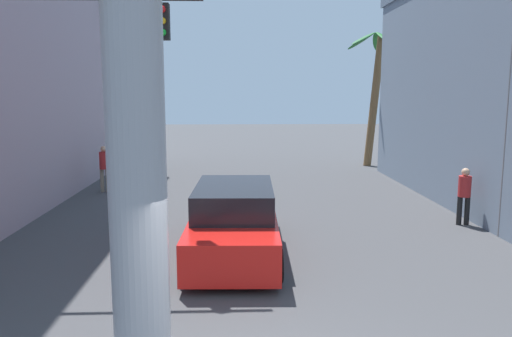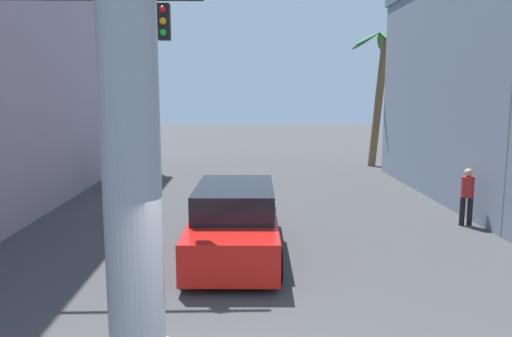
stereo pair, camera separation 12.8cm
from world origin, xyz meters
name	(u,v)px [view 2 (the right image)]	position (x,y,z in m)	size (l,w,h in m)	color
ground_plane	(252,213)	(0.00, 10.00, 0.00)	(88.26, 88.26, 0.00)	#424244
street_lamp	(498,61)	(5.85, 7.20, 4.36)	(2.90, 0.28, 7.12)	#59595E
traffic_light_mast	(25,75)	(-4.61, 5.44, 3.96)	(5.36, 0.32, 5.55)	#333333
car_lead	(235,221)	(-0.44, 6.21, 0.74)	(2.11, 5.21, 1.56)	black
palm_tree_mid_left	(14,61)	(-6.92, 10.17, 4.54)	(2.34, 2.39, 7.37)	brown
palm_tree_far_left	(112,66)	(-6.27, 18.68, 4.83)	(3.09, 2.94, 8.06)	brown
palm_tree_far_right	(379,85)	(6.46, 19.86, 4.03)	(3.07, 3.09, 6.62)	brown
pedestrian_far_left	(108,165)	(-5.24, 13.52, 1.00)	(0.36, 0.36, 1.71)	gray
pedestrian_mid_right	(467,193)	(5.86, 8.37, 0.92)	(0.40, 0.40, 1.59)	black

